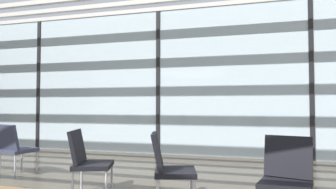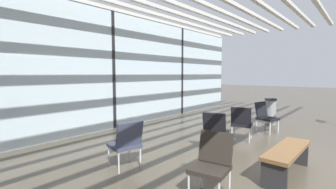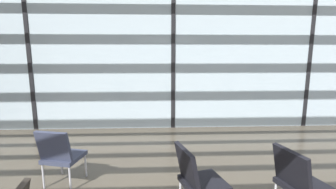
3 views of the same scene
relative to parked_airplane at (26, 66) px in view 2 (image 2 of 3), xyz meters
name	(u,v)px [view 2 (image 2 of 3)]	position (x,y,z in m)	size (l,w,h in m)	color
ground_plane	(303,173)	(0.38, -11.10, -2.02)	(60.00, 60.00, 0.00)	#4C4438
glass_curtain_wall	(113,71)	(0.38, -5.90, -0.24)	(14.00, 0.08, 3.56)	silver
window_mullion_1	(113,71)	(0.38, -5.90, -0.24)	(0.10, 0.12, 3.56)	black
window_mullion_2	(181,71)	(3.88, -5.90, -0.24)	(0.10, 0.12, 3.56)	black
parked_airplane	(26,66)	(0.00, 0.00, 0.00)	(13.55, 4.04, 4.04)	silver
lounge_chair_0	(265,115)	(2.89, -9.66, -1.53)	(0.60, 0.63, 0.87)	black
lounge_chair_1	(126,141)	(-1.42, -8.64, -1.53)	(0.59, 0.62, 0.87)	#33384C
lounge_chair_2	(212,160)	(-1.26, -10.26, -1.53)	(0.59, 0.55, 0.87)	#28231E
lounge_chair_3	(215,129)	(0.44, -9.39, -1.53)	(0.64, 0.61, 0.87)	black
lounge_chair_4	(241,121)	(1.59, -9.50, -1.53)	(0.63, 0.60, 0.87)	black
waiting_bench	(287,154)	(0.10, -10.91, -1.66)	(1.51, 0.44, 0.47)	brown
trash_bin	(270,111)	(4.17, -9.44, -1.59)	(0.38, 0.38, 0.86)	slate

